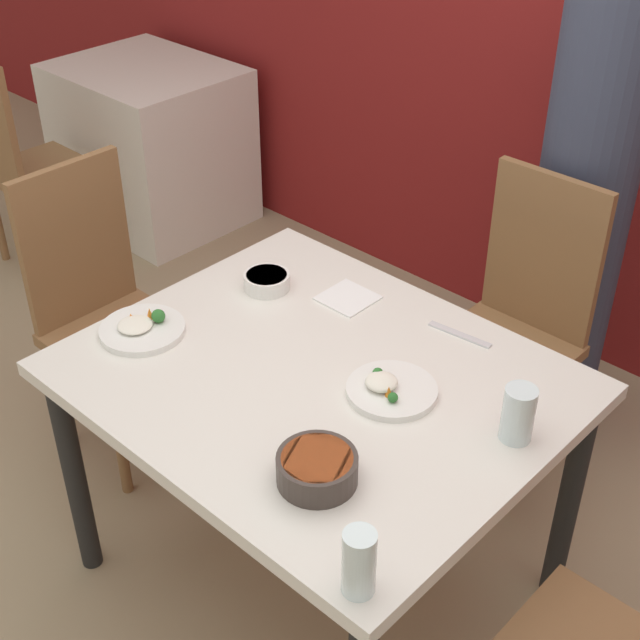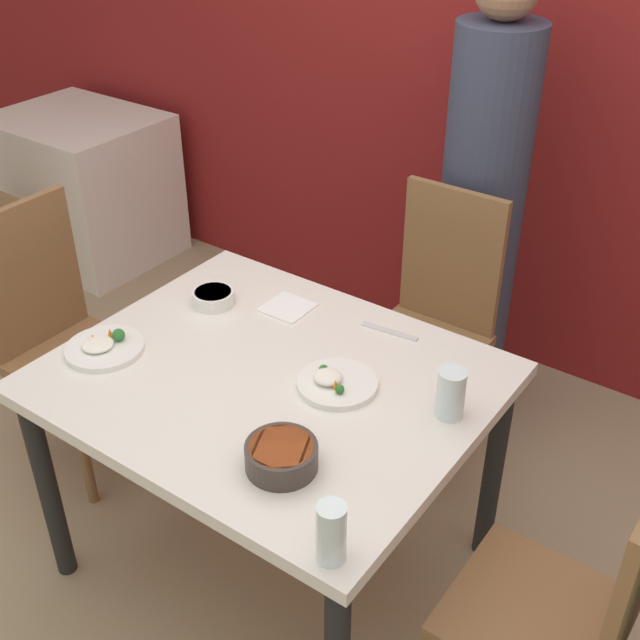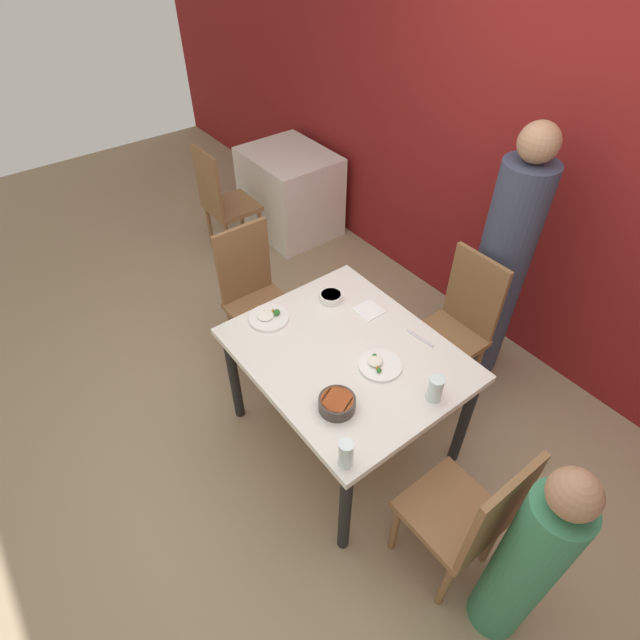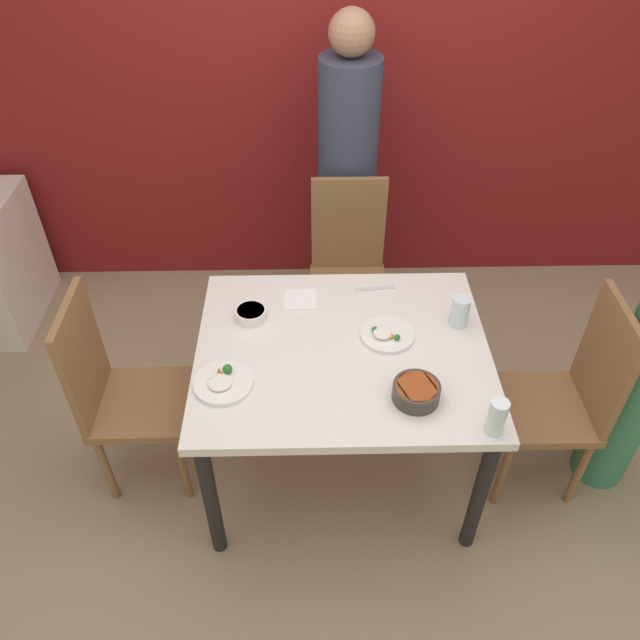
% 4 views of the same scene
% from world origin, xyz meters
% --- Properties ---
extents(ground_plane, '(10.00, 10.00, 0.00)m').
position_xyz_m(ground_plane, '(0.00, 0.00, 0.00)').
color(ground_plane, '#998466').
extents(wall_back, '(10.00, 0.06, 2.70)m').
position_xyz_m(wall_back, '(0.00, 1.56, 1.35)').
color(wall_back, maroon).
rests_on(wall_back, ground_plane).
extents(dining_table, '(1.17, 0.97, 0.75)m').
position_xyz_m(dining_table, '(0.00, 0.00, 0.66)').
color(dining_table, silver).
rests_on(dining_table, ground_plane).
extents(chair_adult_spot, '(0.40, 0.40, 0.99)m').
position_xyz_m(chair_adult_spot, '(0.07, 0.83, 0.52)').
color(chair_adult_spot, brown).
rests_on(chair_adult_spot, ground_plane).
extents(chair_child_spot, '(0.40, 0.40, 0.99)m').
position_xyz_m(chair_child_spot, '(0.93, -0.07, 0.52)').
color(chair_child_spot, brown).
rests_on(chair_child_spot, ground_plane).
extents(chair_empty_left, '(0.40, 0.40, 0.99)m').
position_xyz_m(chair_empty_left, '(-0.93, -0.01, 0.52)').
color(chair_empty_left, brown).
rests_on(chair_empty_left, ground_plane).
extents(person_adult, '(0.31, 0.31, 1.71)m').
position_xyz_m(person_adult, '(0.07, 1.15, 0.80)').
color(person_adult, '#33384C').
rests_on(person_adult, ground_plane).
extents(person_child, '(0.23, 0.23, 1.23)m').
position_xyz_m(person_child, '(1.21, -0.07, 0.58)').
color(person_child, '#387F56').
rests_on(person_child, ground_plane).
extents(bowl_curry, '(0.17, 0.17, 0.07)m').
position_xyz_m(bowl_curry, '(0.25, -0.27, 0.78)').
color(bowl_curry, '#3D332D').
rests_on(bowl_curry, dining_table).
extents(plate_rice_adult, '(0.23, 0.23, 0.05)m').
position_xyz_m(plate_rice_adult, '(-0.46, -0.19, 0.76)').
color(plate_rice_adult, white).
rests_on(plate_rice_adult, dining_table).
extents(plate_rice_child, '(0.22, 0.22, 0.05)m').
position_xyz_m(plate_rice_child, '(0.18, 0.06, 0.76)').
color(plate_rice_child, white).
rests_on(plate_rice_child, dining_table).
extents(bowl_rice_small, '(0.13, 0.13, 0.05)m').
position_xyz_m(bowl_rice_small, '(-0.38, 0.19, 0.77)').
color(bowl_rice_small, white).
rests_on(bowl_rice_small, dining_table).
extents(glass_water_tall, '(0.07, 0.07, 0.14)m').
position_xyz_m(glass_water_tall, '(0.48, 0.14, 0.82)').
color(glass_water_tall, silver).
rests_on(glass_water_tall, dining_table).
extents(glass_water_short, '(0.06, 0.06, 0.15)m').
position_xyz_m(glass_water_short, '(0.50, -0.42, 0.82)').
color(glass_water_short, silver).
rests_on(glass_water_short, dining_table).
extents(napkin_folded, '(0.14, 0.14, 0.01)m').
position_xyz_m(napkin_folded, '(-0.17, 0.31, 0.75)').
color(napkin_folded, white).
rests_on(napkin_folded, dining_table).
extents(fork_steel, '(0.18, 0.04, 0.01)m').
position_xyz_m(fork_steel, '(0.16, 0.37, 0.75)').
color(fork_steel, silver).
rests_on(fork_steel, dining_table).
extents(background_table, '(0.82, 0.67, 0.75)m').
position_xyz_m(background_table, '(-2.15, 1.11, 0.38)').
color(background_table, silver).
rests_on(background_table, ground_plane).
extents(chair_background, '(0.40, 0.40, 0.99)m').
position_xyz_m(chair_background, '(-2.15, 0.43, 0.52)').
color(chair_background, brown).
rests_on(chair_background, ground_plane).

